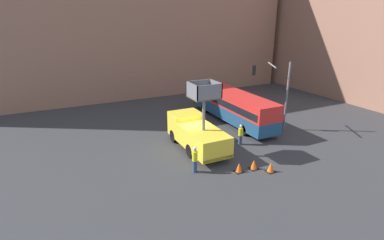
{
  "coord_description": "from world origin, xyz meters",
  "views": [
    {
      "loc": [
        -9.99,
        -20.66,
        10.3
      ],
      "look_at": [
        0.1,
        0.08,
        2.24
      ],
      "focal_mm": 28.0,
      "sensor_mm": 36.0,
      "label": 1
    }
  ],
  "objects_px": {
    "road_worker_near_truck": "(195,159)",
    "traffic_cone_far_side": "(271,167)",
    "city_bus": "(232,104)",
    "traffic_cone_near_truck": "(239,168)",
    "utility_truck": "(197,132)",
    "road_worker_directing": "(241,135)",
    "traffic_cone_mid_road": "(254,165)",
    "traffic_light_pole": "(276,85)"
  },
  "relations": [
    {
      "from": "utility_truck",
      "to": "road_worker_near_truck",
      "type": "height_order",
      "value": "utility_truck"
    },
    {
      "from": "traffic_cone_mid_road",
      "to": "traffic_cone_far_side",
      "type": "bearing_deg",
      "value": -45.55
    },
    {
      "from": "traffic_cone_near_truck",
      "to": "road_worker_directing",
      "type": "bearing_deg",
      "value": 54.37
    },
    {
      "from": "traffic_cone_far_side",
      "to": "road_worker_directing",
      "type": "bearing_deg",
      "value": 80.96
    },
    {
      "from": "utility_truck",
      "to": "traffic_cone_far_side",
      "type": "height_order",
      "value": "utility_truck"
    },
    {
      "from": "traffic_light_pole",
      "to": "road_worker_directing",
      "type": "relative_size",
      "value": 3.6
    },
    {
      "from": "utility_truck",
      "to": "road_worker_near_truck",
      "type": "relative_size",
      "value": 3.45
    },
    {
      "from": "road_worker_near_truck",
      "to": "traffic_cone_far_side",
      "type": "relative_size",
      "value": 2.7
    },
    {
      "from": "traffic_light_pole",
      "to": "utility_truck",
      "type": "bearing_deg",
      "value": -174.17
    },
    {
      "from": "road_worker_near_truck",
      "to": "road_worker_directing",
      "type": "xyz_separation_m",
      "value": [
        5.55,
        2.55,
        -0.09
      ]
    },
    {
      "from": "traffic_cone_mid_road",
      "to": "road_worker_directing",
      "type": "bearing_deg",
      "value": 68.29
    },
    {
      "from": "city_bus",
      "to": "road_worker_directing",
      "type": "height_order",
      "value": "city_bus"
    },
    {
      "from": "city_bus",
      "to": "traffic_cone_near_truck",
      "type": "xyz_separation_m",
      "value": [
        -5.38,
        -9.21,
        -1.5
      ]
    },
    {
      "from": "traffic_cone_mid_road",
      "to": "traffic_cone_far_side",
      "type": "distance_m",
      "value": 1.17
    },
    {
      "from": "city_bus",
      "to": "traffic_cone_far_side",
      "type": "relative_size",
      "value": 16.86
    },
    {
      "from": "traffic_cone_far_side",
      "to": "city_bus",
      "type": "bearing_deg",
      "value": 71.62
    },
    {
      "from": "utility_truck",
      "to": "traffic_light_pole",
      "type": "distance_m",
      "value": 9.01
    },
    {
      "from": "city_bus",
      "to": "road_worker_near_truck",
      "type": "bearing_deg",
      "value": 132.78
    },
    {
      "from": "city_bus",
      "to": "traffic_cone_near_truck",
      "type": "bearing_deg",
      "value": 148.43
    },
    {
      "from": "traffic_cone_far_side",
      "to": "utility_truck",
      "type": "bearing_deg",
      "value": 117.62
    },
    {
      "from": "utility_truck",
      "to": "traffic_cone_mid_road",
      "type": "distance_m",
      "value": 5.36
    },
    {
      "from": "road_worker_directing",
      "to": "traffic_cone_near_truck",
      "type": "height_order",
      "value": "road_worker_directing"
    },
    {
      "from": "utility_truck",
      "to": "traffic_cone_mid_road",
      "type": "height_order",
      "value": "utility_truck"
    },
    {
      "from": "traffic_cone_near_truck",
      "to": "utility_truck",
      "type": "bearing_deg",
      "value": 101.29
    },
    {
      "from": "traffic_cone_near_truck",
      "to": "traffic_cone_far_side",
      "type": "height_order",
      "value": "traffic_cone_far_side"
    },
    {
      "from": "utility_truck",
      "to": "traffic_cone_mid_road",
      "type": "bearing_deg",
      "value": -66.08
    },
    {
      "from": "traffic_cone_near_truck",
      "to": "traffic_light_pole",
      "type": "bearing_deg",
      "value": 36.28
    },
    {
      "from": "road_worker_directing",
      "to": "traffic_cone_far_side",
      "type": "relative_size",
      "value": 2.5
    },
    {
      "from": "utility_truck",
      "to": "road_worker_directing",
      "type": "distance_m",
      "value": 3.84
    },
    {
      "from": "road_worker_near_truck",
      "to": "traffic_light_pole",
      "type": "bearing_deg",
      "value": -123.5
    },
    {
      "from": "traffic_light_pole",
      "to": "road_worker_near_truck",
      "type": "xyz_separation_m",
      "value": [
        -10.33,
        -4.23,
        -3.34
      ]
    },
    {
      "from": "road_worker_directing",
      "to": "traffic_cone_far_side",
      "type": "bearing_deg",
      "value": 149.49
    },
    {
      "from": "traffic_light_pole",
      "to": "road_worker_near_truck",
      "type": "bearing_deg",
      "value": -157.74
    },
    {
      "from": "traffic_cone_near_truck",
      "to": "traffic_cone_mid_road",
      "type": "relative_size",
      "value": 0.97
    },
    {
      "from": "road_worker_directing",
      "to": "traffic_cone_mid_road",
      "type": "relative_size",
      "value": 2.54
    },
    {
      "from": "traffic_cone_near_truck",
      "to": "traffic_cone_mid_road",
      "type": "bearing_deg",
      "value": -5.18
    },
    {
      "from": "utility_truck",
      "to": "road_worker_near_truck",
      "type": "distance_m",
      "value": 3.86
    },
    {
      "from": "city_bus",
      "to": "traffic_cone_near_truck",
      "type": "height_order",
      "value": "city_bus"
    },
    {
      "from": "city_bus",
      "to": "road_worker_directing",
      "type": "relative_size",
      "value": 6.74
    },
    {
      "from": "road_worker_near_truck",
      "to": "road_worker_directing",
      "type": "relative_size",
      "value": 1.08
    },
    {
      "from": "road_worker_directing",
      "to": "traffic_cone_mid_road",
      "type": "xyz_separation_m",
      "value": [
        -1.58,
        -3.98,
        -0.56
      ]
    },
    {
      "from": "traffic_cone_near_truck",
      "to": "traffic_cone_mid_road",
      "type": "distance_m",
      "value": 1.2
    }
  ]
}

